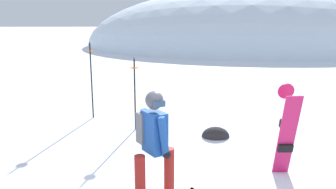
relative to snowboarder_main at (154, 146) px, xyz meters
The scene contains 6 objects.
ridge_peak_main 34.18m from the snowboarder_main, 73.11° to the left, with size 34.41×30.97×12.00m.
snowboarder_main is the anchor object (origin of this frame).
spare_snowboard 2.40m from the snowboarder_main, 21.61° to the left, with size 0.28×0.44×1.61m.
piste_marker_near 4.91m from the snowboarder_main, 110.62° to the left, with size 0.20×0.20×2.11m.
piste_marker_far 3.57m from the snowboarder_main, 97.86° to the left, with size 0.20×0.20×1.80m.
rock_mid 3.37m from the snowboarder_main, 64.36° to the left, with size 0.64×0.55×0.45m.
Camera 1 is at (-0.43, -4.30, 2.63)m, focal length 35.68 mm.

